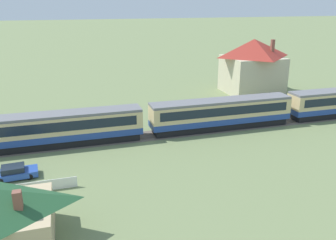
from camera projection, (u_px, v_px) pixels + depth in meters
ground_plane at (309, 117)px, 52.79m from camera, size 600.00×600.00×0.00m
passenger_train at (223, 112)px, 47.76m from camera, size 103.25×3.10×4.04m
railway_track at (247, 125)px, 49.48m from camera, size 146.04×3.60×0.04m
station_house_red_roof at (253, 65)px, 65.64m from camera, size 10.43×9.59×9.91m
parked_car_blue_3 at (14, 172)px, 34.62m from camera, size 4.36×2.18×1.29m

